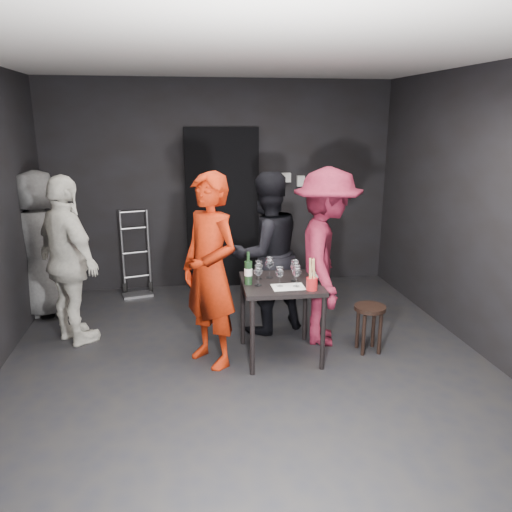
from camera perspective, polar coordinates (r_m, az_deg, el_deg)
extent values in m
cube|color=black|center=(4.64, -0.68, -12.94)|extent=(4.50, 5.00, 0.02)
cube|color=silver|center=(4.11, -0.81, 22.32)|extent=(4.50, 5.00, 0.02)
cube|color=black|center=(6.62, -3.93, 8.00)|extent=(4.50, 0.04, 2.70)
cube|color=black|center=(1.86, 10.81, -12.41)|extent=(4.50, 0.04, 2.70)
cube|color=black|center=(5.01, 25.69, 4.07)|extent=(0.04, 5.00, 2.70)
cube|color=black|center=(6.61, -3.83, 5.35)|extent=(0.95, 0.10, 2.10)
cube|color=#B7B7B2|center=(6.69, 3.45, 8.95)|extent=(0.12, 0.06, 0.12)
cube|color=#B7B7B2|center=(6.74, 5.12, 8.54)|extent=(0.10, 0.06, 0.14)
cylinder|color=#B2B2B7|center=(6.58, -15.00, 0.33)|extent=(0.03, 0.03, 1.10)
cylinder|color=#B2B2B7|center=(6.55, -12.14, 0.45)|extent=(0.03, 0.03, 1.10)
cube|color=#B2B2B7|center=(6.61, -13.35, -4.33)|extent=(0.37, 0.20, 0.03)
cylinder|color=black|center=(6.74, -14.70, -3.46)|extent=(0.04, 0.16, 0.16)
cylinder|color=black|center=(6.71, -11.90, -3.35)|extent=(0.04, 0.16, 0.16)
cube|color=black|center=(4.63, 2.90, -3.19)|extent=(0.72, 0.72, 0.04)
cylinder|color=black|center=(4.42, -0.42, -9.33)|extent=(0.04, 0.04, 0.71)
cylinder|color=black|center=(4.55, 7.66, -8.71)|extent=(0.04, 0.04, 0.71)
cylinder|color=black|center=(5.00, -1.53, -6.28)|extent=(0.04, 0.04, 0.71)
cylinder|color=black|center=(5.12, 5.62, -5.84)|extent=(0.04, 0.04, 0.71)
cylinder|color=black|center=(4.94, 12.91, -5.81)|extent=(0.30, 0.30, 0.04)
cylinder|color=black|center=(5.13, 13.26, -7.96)|extent=(0.04, 0.04, 0.41)
cylinder|color=black|center=(5.07, 11.53, -8.13)|extent=(0.04, 0.04, 0.41)
cylinder|color=black|center=(4.93, 12.20, -8.87)|extent=(0.04, 0.04, 0.41)
cylinder|color=black|center=(4.99, 13.97, -8.68)|extent=(0.04, 0.04, 0.41)
imported|color=#A62007|center=(4.44, -5.31, 0.23)|extent=(0.86, 0.91, 2.09)
imported|color=black|center=(5.17, 1.14, 1.48)|extent=(1.05, 0.81, 1.92)
imported|color=maroon|center=(4.93, 8.06, 1.58)|extent=(0.94, 1.46, 2.08)
imported|color=silver|center=(5.20, -20.74, 0.61)|extent=(1.13, 1.22, 1.93)
imported|color=slate|center=(6.07, -23.42, 2.06)|extent=(0.93, 0.52, 1.87)
cube|color=white|center=(4.48, 3.70, -3.55)|extent=(0.29, 0.19, 0.00)
cylinder|color=black|center=(4.52, -0.88, -1.93)|extent=(0.07, 0.07, 0.21)
cylinder|color=black|center=(4.48, -0.89, -0.08)|extent=(0.03, 0.03, 0.09)
cylinder|color=white|center=(4.52, -0.89, -1.81)|extent=(0.07, 0.07, 0.07)
cylinder|color=#AE181B|center=(4.42, 6.39, -3.18)|extent=(0.10, 0.10, 0.11)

